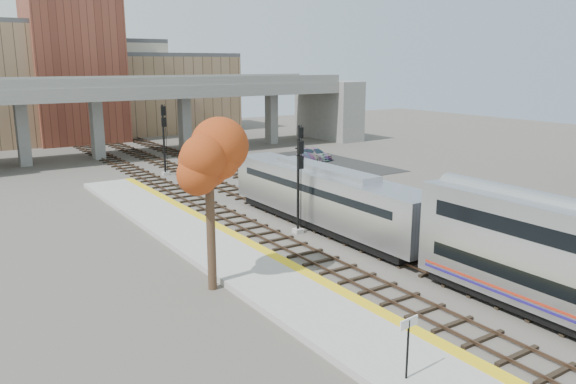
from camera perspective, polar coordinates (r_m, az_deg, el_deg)
ground at (r=32.66m, az=10.27°, el=-7.09°), size 160.00×160.00×0.00m
platform at (r=28.36m, az=-0.56°, el=-9.66°), size 4.50×60.00×0.35m
yellow_strip at (r=29.29m, az=2.59°, el=-8.54°), size 0.70×60.00×0.01m
tracks at (r=42.56m, az=-0.44°, el=-2.01°), size 10.70×95.00×0.25m
overpass at (r=72.19m, az=-12.04°, el=8.52°), size 54.00×12.00×9.50m
buildings_far at (r=91.48m, az=-19.35°, el=10.27°), size 43.00×21.00×20.60m
parking_lot at (r=62.27m, az=1.88°, el=2.75°), size 14.00×18.00×0.04m
locomotive at (r=38.08m, az=3.75°, el=-0.42°), size 3.02×19.05×4.10m
signal_mast_near at (r=36.76m, az=1.09°, el=0.29°), size 0.60×0.64×6.35m
signal_mast_mid at (r=43.80m, az=1.14°, el=2.42°), size 0.60×0.64×6.41m
signal_mast_far at (r=57.56m, az=-12.48°, el=5.13°), size 0.60×0.64×7.08m
station_sign at (r=20.27m, az=12.12°, el=-14.06°), size 0.90×0.14×2.27m
tree at (r=27.08m, az=-8.06°, el=3.06°), size 3.60×3.60×8.74m
car_a at (r=57.16m, az=1.78°, el=2.42°), size 1.75×3.49×1.14m
car_b at (r=60.85m, az=0.96°, el=3.10°), size 1.65×3.72×1.19m
car_c at (r=65.78m, az=2.70°, el=3.89°), size 3.13×4.90×1.32m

